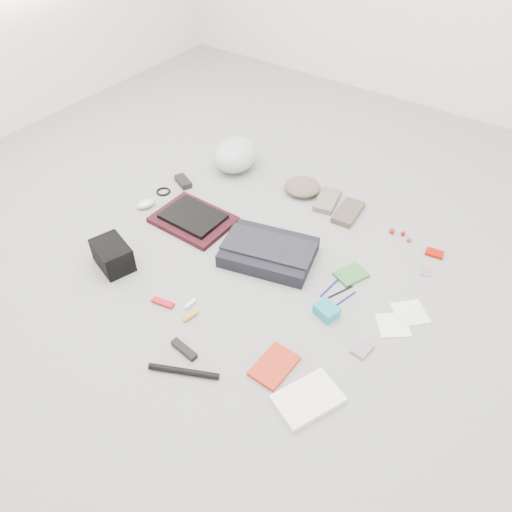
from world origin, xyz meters
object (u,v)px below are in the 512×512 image
Objects in this scene: camera_bag at (113,255)px; book_red at (274,366)px; messenger_bag at (269,252)px; bike_helmet at (236,155)px; accordion_wallet at (327,311)px; laptop at (193,216)px.

book_red is (0.92, -0.04, -0.05)m from camera_bag.
book_red is (0.36, -0.50, -0.02)m from messenger_bag.
bike_helmet is 1.20m from accordion_wallet.
camera_bag is (-0.09, -0.45, 0.03)m from laptop.
bike_helmet is (-0.59, 0.53, 0.05)m from messenger_bag.
bike_helmet is at bearing 103.95° from laptop.
book_red is (0.83, -0.50, -0.03)m from laptop.
bike_helmet is 3.14× the size of accordion_wallet.
laptop is (-0.47, 0.00, 0.00)m from messenger_bag.
camera_bag is (0.03, -0.98, -0.03)m from bike_helmet.
book_red is 1.96× the size of accordion_wallet.
book_red is 0.35m from accordion_wallet.
bike_helmet is 0.98m from camera_bag.
laptop is 0.54m from bike_helmet.
laptop is 0.97m from book_red.
bike_helmet reaches higher than book_red.
messenger_bag is 1.40× the size of laptop.
accordion_wallet reaches higher than book_red.
messenger_bag is at bearing 0.76° from laptop.
accordion_wallet is (0.39, -0.15, -0.01)m from messenger_bag.
laptop is 1.60× the size of book_red.
book_red is at bearing 15.74° from camera_bag.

